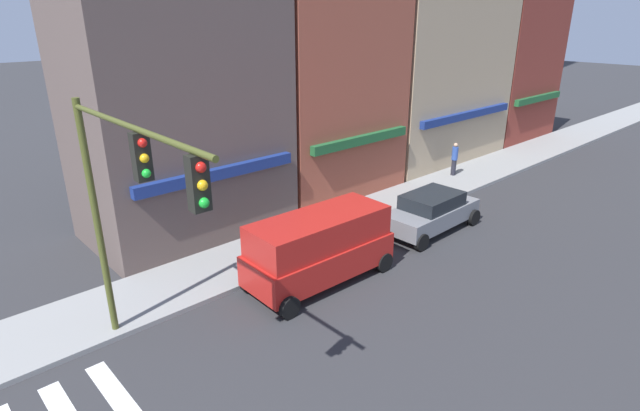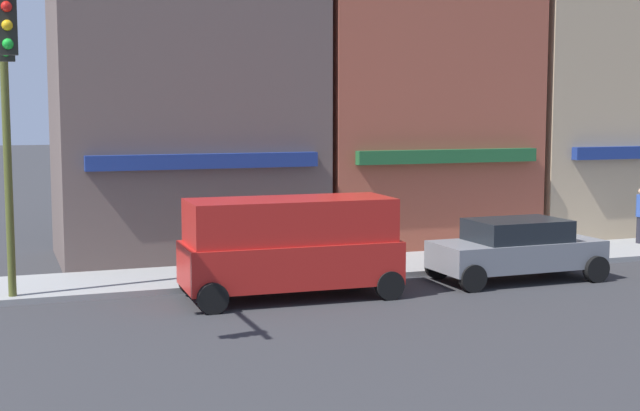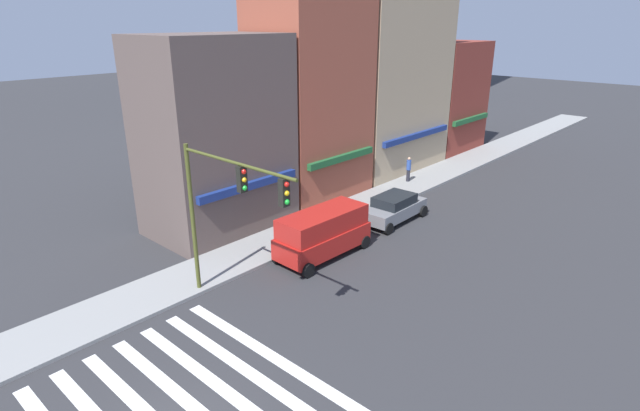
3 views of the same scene
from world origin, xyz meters
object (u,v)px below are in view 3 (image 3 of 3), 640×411
van_red (323,232)px  pedestrian_blue_shirt (409,169)px  traffic_signal (224,199)px  sedan_grey (394,208)px

van_red → pedestrian_blue_shirt: 13.27m
traffic_signal → van_red: 7.06m
traffic_signal → van_red: size_ratio=1.28×
van_red → pedestrian_blue_shirt: (12.84, 3.35, -0.21)m
van_red → sedan_grey: (6.13, 0.00, -0.44)m
pedestrian_blue_shirt → traffic_signal: bearing=163.2°
traffic_signal → van_red: (6.13, 0.55, -3.47)m
traffic_signal → sedan_grey: traffic_signal is taller
van_red → traffic_signal: bearing=-173.3°
traffic_signal → sedan_grey: size_ratio=1.47×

